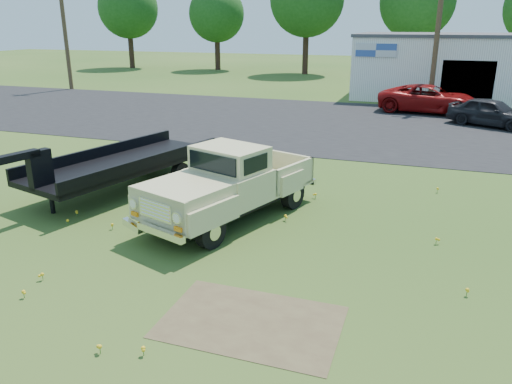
% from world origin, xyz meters
% --- Properties ---
extents(ground, '(140.00, 140.00, 0.00)m').
position_xyz_m(ground, '(0.00, 0.00, 0.00)').
color(ground, '#2A4B18').
rests_on(ground, ground).
extents(asphalt_lot, '(90.00, 14.00, 0.02)m').
position_xyz_m(asphalt_lot, '(0.00, 15.00, 0.00)').
color(asphalt_lot, black).
rests_on(asphalt_lot, ground).
extents(dirt_patch_a, '(3.00, 2.00, 0.01)m').
position_xyz_m(dirt_patch_a, '(1.50, -3.00, 0.00)').
color(dirt_patch_a, brown).
rests_on(dirt_patch_a, ground).
extents(dirt_patch_b, '(2.20, 1.60, 0.01)m').
position_xyz_m(dirt_patch_b, '(-2.00, 3.50, 0.00)').
color(dirt_patch_b, brown).
rests_on(dirt_patch_b, ground).
extents(commercial_building, '(14.20, 8.20, 4.15)m').
position_xyz_m(commercial_building, '(6.00, 26.99, 2.10)').
color(commercial_building, silver).
rests_on(commercial_building, ground).
extents(utility_pole_west, '(1.60, 0.30, 9.00)m').
position_xyz_m(utility_pole_west, '(-22.00, 22.00, 4.60)').
color(utility_pole_west, '#3F2D1D').
rests_on(utility_pole_west, ground).
extents(utility_pole_mid, '(1.60, 0.30, 9.00)m').
position_xyz_m(utility_pole_mid, '(4.00, 22.00, 4.60)').
color(utility_pole_mid, '#3F2D1D').
rests_on(utility_pole_mid, ground).
extents(treeline_a, '(6.40, 6.40, 9.52)m').
position_xyz_m(treeline_a, '(-28.00, 40.00, 6.30)').
color(treeline_a, '#342017').
rests_on(treeline_a, ground).
extents(treeline_b, '(5.76, 5.76, 8.57)m').
position_xyz_m(treeline_b, '(-18.00, 41.00, 5.67)').
color(treeline_b, '#342017').
rests_on(treeline_b, ground).
extents(treeline_d, '(6.72, 6.72, 10.00)m').
position_xyz_m(treeline_d, '(2.00, 40.50, 6.62)').
color(treeline_d, '#342017').
rests_on(treeline_d, ground).
extents(vintage_pickup_truck, '(3.71, 5.70, 1.93)m').
position_xyz_m(vintage_pickup_truck, '(-0.59, 1.30, 0.97)').
color(vintage_pickup_truck, tan).
rests_on(vintage_pickup_truck, ground).
extents(flatbed_trailer, '(3.90, 7.03, 1.82)m').
position_xyz_m(flatbed_trailer, '(-4.57, 2.54, 0.91)').
color(flatbed_trailer, black).
rests_on(flatbed_trailer, ground).
extents(red_pickup, '(5.76, 3.13, 1.53)m').
position_xyz_m(red_pickup, '(3.96, 19.82, 0.77)').
color(red_pickup, maroon).
rests_on(red_pickup, ground).
extents(dark_sedan, '(4.28, 3.22, 1.36)m').
position_xyz_m(dark_sedan, '(6.87, 16.69, 0.68)').
color(dark_sedan, black).
rests_on(dark_sedan, ground).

